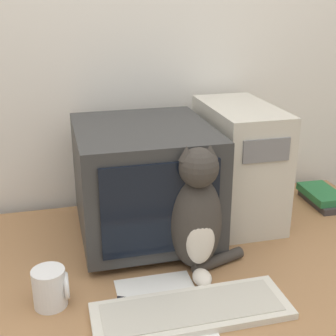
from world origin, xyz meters
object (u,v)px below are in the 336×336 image
pen (144,301)px  mug (51,288)px  crt_monitor (144,181)px  book_stack (323,197)px  cat (196,216)px  keyboard (192,311)px  computer_tower (238,163)px

pen → mug: bearing=168.0°
crt_monitor → mug: bearing=-134.8°
pen → book_stack: bearing=28.9°
crt_monitor → cat: bearing=-66.1°
pen → mug: 0.24m
book_stack → crt_monitor: bearing=-174.1°
crt_monitor → book_stack: size_ratio=2.22×
crt_monitor → keyboard: size_ratio=0.94×
crt_monitor → keyboard: bearing=-86.2°
keyboard → crt_monitor: bearing=93.8°
keyboard → cat: size_ratio=1.31×
crt_monitor → computer_tower: (0.34, 0.06, 0.01)m
pen → keyboard: bearing=-35.2°
crt_monitor → cat: size_ratio=1.23×
cat → computer_tower: bearing=53.9°
pen → mug: size_ratio=1.28×
crt_monitor → book_stack: 0.72m
crt_monitor → mug: 0.46m
computer_tower → cat: computer_tower is taller
computer_tower → mug: bearing=-150.4°
crt_monitor → computer_tower: size_ratio=1.14×
computer_tower → pen: bearing=-135.2°
pen → mug: mug is taller
book_stack → mug: (-1.01, -0.38, 0.03)m
crt_monitor → keyboard: crt_monitor is taller
pen → crt_monitor: bearing=77.8°
book_stack → pen: 0.89m
computer_tower → crt_monitor: bearing=-170.1°
crt_monitor → keyboard: 0.47m
keyboard → book_stack: size_ratio=2.35×
cat → pen: bearing=-140.4°
computer_tower → mug: size_ratio=3.97×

